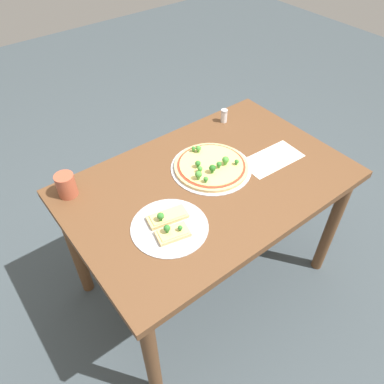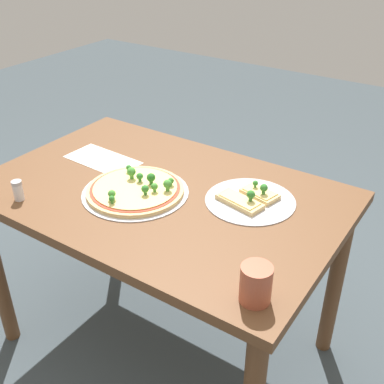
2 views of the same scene
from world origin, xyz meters
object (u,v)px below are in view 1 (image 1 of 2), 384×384
Objects in this scene: drinking_cup at (66,185)px; condiment_shaker at (224,116)px; dining_table at (209,197)px; pizza_tray_slice at (169,225)px; pizza_tray_whole at (211,166)px.

condiment_shaker is (0.89, 0.01, -0.02)m from drinking_cup.
dining_table is 0.63m from drinking_cup.
condiment_shaker reaches higher than dining_table.
dining_table is at bearing -29.87° from drinking_cup.
drinking_cup is at bearing -179.24° from condiment_shaker.
dining_table is at bearing 20.66° from pizza_tray_slice.
pizza_tray_whole is 1.21× the size of pizza_tray_slice.
dining_table is at bearing -134.73° from pizza_tray_whole.
pizza_tray_slice is (-0.36, -0.17, -0.00)m from pizza_tray_whole.
pizza_tray_slice is at bearing -146.99° from condiment_shaker.
dining_table is 0.33m from pizza_tray_slice.
pizza_tray_whole is (0.06, 0.06, 0.11)m from dining_table.
condiment_shaker is at bearing 40.19° from pizza_tray_whole.
pizza_tray_whole is 5.20× the size of condiment_shaker.
drinking_cup is (-0.53, 0.30, 0.15)m from dining_table.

